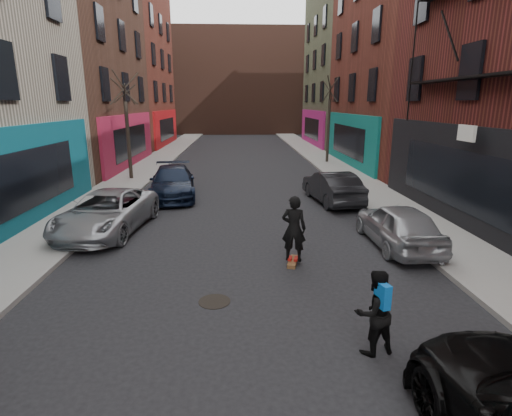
{
  "coord_description": "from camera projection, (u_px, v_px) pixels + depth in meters",
  "views": [
    {
      "loc": [
        -0.17,
        -4.39,
        4.22
      ],
      "look_at": [
        0.27,
        5.52,
        1.6
      ],
      "focal_mm": 28.0,
      "sensor_mm": 36.0,
      "label": 1
    }
  ],
  "objects": [
    {
      "name": "parked_right_end",
      "position": [
        332.0,
        187.0,
        17.29
      ],
      "size": [
        2.0,
        4.32,
        1.37
      ],
      "primitive_type": "imported",
      "rotation": [
        0.0,
        0.0,
        3.28
      ],
      "color": "black",
      "rests_on": "ground"
    },
    {
      "name": "sidewalk_left",
      "position": [
        167.0,
        153.0,
        34.02
      ],
      "size": [
        2.5,
        84.0,
        0.13
      ],
      "primitive_type": "cube",
      "color": "gray",
      "rests_on": "ground"
    },
    {
      "name": "parked_right_far",
      "position": [
        398.0,
        225.0,
        11.97
      ],
      "size": [
        1.67,
        3.96,
        1.34
      ],
      "primitive_type": "imported",
      "rotation": [
        0.0,
        0.0,
        3.17
      ],
      "color": "#9CA0A5",
      "rests_on": "ground"
    },
    {
      "name": "tree_left_far",
      "position": [
        127.0,
        119.0,
        21.59
      ],
      "size": [
        2.0,
        2.0,
        6.5
      ],
      "primitive_type": null,
      "color": "black",
      "rests_on": "sidewalk_left"
    },
    {
      "name": "sidewalk_right",
      "position": [
        312.0,
        152.0,
        34.55
      ],
      "size": [
        2.5,
        84.0,
        0.13
      ],
      "primitive_type": "cube",
      "color": "gray",
      "rests_on": "ground"
    },
    {
      "name": "building_far",
      "position": [
        239.0,
        83.0,
        57.63
      ],
      "size": [
        40.0,
        10.0,
        14.0
      ],
      "primitive_type": "cube",
      "color": "#47281E",
      "rests_on": "ground"
    },
    {
      "name": "manhole",
      "position": [
        214.0,
        301.0,
        8.74
      ],
      "size": [
        0.81,
        0.81,
        0.01
      ],
      "primitive_type": "cylinder",
      "rotation": [
        0.0,
        0.0,
        -0.17
      ],
      "color": "black",
      "rests_on": "ground"
    },
    {
      "name": "skateboarder",
      "position": [
        294.0,
        228.0,
        10.57
      ],
      "size": [
        0.74,
        0.58,
        1.79
      ],
      "primitive_type": "imported",
      "rotation": [
        0.0,
        0.0,
        2.88
      ],
      "color": "black",
      "rests_on": "skateboard"
    },
    {
      "name": "skateboard",
      "position": [
        293.0,
        262.0,
        10.82
      ],
      "size": [
        0.42,
        0.83,
        0.1
      ],
      "primitive_type": "cube",
      "rotation": [
        0.0,
        0.0,
        -0.26
      ],
      "color": "brown",
      "rests_on": "ground"
    },
    {
      "name": "parked_left_end",
      "position": [
        173.0,
        182.0,
        18.28
      ],
      "size": [
        2.58,
        5.05,
        1.4
      ],
      "primitive_type": "imported",
      "rotation": [
        0.0,
        0.0,
        0.13
      ],
      "color": "black",
      "rests_on": "ground"
    },
    {
      "name": "pedestrian",
      "position": [
        375.0,
        312.0,
        6.79
      ],
      "size": [
        0.86,
        0.75,
        1.53
      ],
      "rotation": [
        0.0,
        0.0,
        3.4
      ],
      "color": "black",
      "rests_on": "ground"
    },
    {
      "name": "parked_left_far",
      "position": [
        107.0,
        212.0,
        13.36
      ],
      "size": [
        2.8,
        5.11,
        1.36
      ],
      "primitive_type": "imported",
      "rotation": [
        0.0,
        0.0,
        -0.12
      ],
      "color": "#95979D",
      "rests_on": "ground"
    },
    {
      "name": "tree_right_far",
      "position": [
        329.0,
        113.0,
        27.87
      ],
      "size": [
        2.0,
        2.0,
        6.8
      ],
      "primitive_type": null,
      "color": "black",
      "rests_on": "sidewalk_right"
    }
  ]
}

